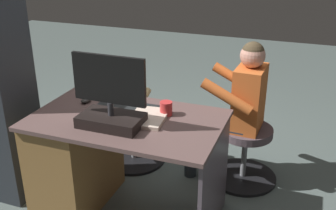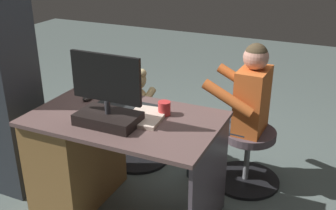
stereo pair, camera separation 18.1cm
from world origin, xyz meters
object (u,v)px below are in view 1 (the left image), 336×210
computer_mouse (86,100)px  teddy_bear (132,92)px  monitor (111,106)px  visitor_chair (245,151)px  person (236,102)px  keyboard (129,106)px  desk (88,156)px  office_chair_teddy (133,134)px  cup (166,108)px  tv_remote (90,111)px

computer_mouse → teddy_bear: teddy_bear is taller
teddy_bear → computer_mouse: bearing=80.5°
teddy_bear → monitor: bearing=106.9°
visitor_chair → computer_mouse: bearing=29.0°
teddy_bear → person: bearing=-178.4°
keyboard → computer_mouse: (0.32, 0.02, 0.01)m
desk → office_chair_teddy: 0.69m
cup → office_chair_teddy: (0.51, -0.54, -0.54)m
monitor → computer_mouse: (0.34, -0.26, -0.12)m
tv_remote → teddy_bear: 0.70m
desk → cup: bearing=-165.6°
monitor → cup: monitor is taller
computer_mouse → office_chair_teddy: size_ratio=0.17×
monitor → cup: (-0.26, -0.26, -0.09)m
keyboard → person: (-0.63, -0.55, -0.09)m
computer_mouse → cup: cup is taller
visitor_chair → office_chair_teddy: bearing=2.5°
cup → person: person is taller
desk → office_chair_teddy: size_ratio=2.25×
desk → teddy_bear: (-0.03, -0.69, 0.23)m
office_chair_teddy → teddy_bear: bearing=-90.0°
teddy_bear → visitor_chair: 1.02m
computer_mouse → cup: (-0.60, 0.00, 0.03)m
tv_remote → office_chair_teddy: size_ratio=0.27×
monitor → person: bearing=-125.9°
monitor → keyboard: 0.31m
keyboard → person: 0.84m
desk → monitor: bearing=155.3°
visitor_chair → person: person is taller
computer_mouse → visitor_chair: size_ratio=0.18×
cup → person: (-0.35, -0.57, -0.13)m
keyboard → teddy_bear: (0.23, -0.53, -0.12)m
cup → office_chair_teddy: 0.91m
keyboard → office_chair_teddy: keyboard is taller
cup → tv_remote: 0.51m
teddy_bear → visitor_chair: bearing=-178.3°
cup → office_chair_teddy: bearing=-46.6°
computer_mouse → teddy_bear: bearing=-99.5°
desk → office_chair_teddy: (-0.03, -0.67, -0.15)m
cup → office_chair_teddy: cup is taller
teddy_bear → desk: bearing=87.5°
office_chair_teddy → tv_remote: bearing=91.8°
computer_mouse → office_chair_teddy: computer_mouse is taller
computer_mouse → person: bearing=-148.8°
keyboard → tv_remote: 0.26m
computer_mouse → tv_remote: size_ratio=0.64×
office_chair_teddy → visitor_chair: size_ratio=1.02×
cup → tv_remote: cup is taller
computer_mouse → teddy_bear: size_ratio=0.25×
computer_mouse → person: (-0.95, -0.57, -0.10)m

